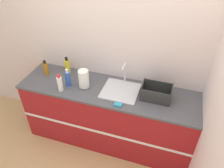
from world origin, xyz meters
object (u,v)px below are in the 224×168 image
(bottle_amber, at_px, (46,68))
(bottle_blue, at_px, (68,79))
(sink, at_px, (121,90))
(paper_towel_roll, at_px, (84,79))
(dish_rack, at_px, (156,94))
(bottle_yellow, at_px, (67,66))
(bottle_white_spray, at_px, (60,84))

(bottle_amber, xyz_separation_m, bottle_blue, (0.42, -0.15, 0.01))
(sink, xyz_separation_m, bottle_amber, (-1.09, 0.05, 0.07))
(sink, relative_size, paper_towel_roll, 1.82)
(bottle_amber, bearing_deg, dish_rack, -1.65)
(dish_rack, relative_size, bottle_blue, 1.47)
(bottle_amber, height_order, bottle_blue, bottle_blue)
(sink, xyz_separation_m, bottle_yellow, (-0.82, 0.16, 0.09))
(paper_towel_roll, height_order, bottle_yellow, bottle_yellow)
(dish_rack, distance_m, bottle_yellow, 1.26)
(bottle_blue, bearing_deg, bottle_white_spray, -109.03)
(dish_rack, bearing_deg, bottle_amber, 178.35)
(bottle_white_spray, bearing_deg, sink, 17.10)
(paper_towel_roll, relative_size, bottle_white_spray, 1.02)
(bottle_amber, distance_m, bottle_blue, 0.44)
(dish_rack, xyz_separation_m, bottle_amber, (-1.53, 0.04, 0.03))
(bottle_amber, bearing_deg, paper_towel_roll, -10.50)
(dish_rack, bearing_deg, paper_towel_roll, -175.46)
(sink, bearing_deg, bottle_amber, 177.21)
(sink, relative_size, bottle_yellow, 1.80)
(dish_rack, distance_m, bottle_amber, 1.53)
(bottle_yellow, bearing_deg, bottle_amber, -158.27)
(sink, xyz_separation_m, dish_rack, (0.44, 0.01, 0.04))
(paper_towel_roll, height_order, bottle_blue, paper_towel_roll)
(bottle_yellow, bearing_deg, dish_rack, -7.02)
(paper_towel_roll, relative_size, bottle_amber, 1.18)
(bottle_yellow, xyz_separation_m, bottle_amber, (-0.28, -0.11, -0.02))
(bottle_amber, bearing_deg, bottle_blue, -19.25)
(sink, distance_m, bottle_white_spray, 0.76)
(bottle_white_spray, bearing_deg, bottle_blue, 70.97)
(dish_rack, relative_size, bottle_yellow, 1.43)
(sink, distance_m, dish_rack, 0.44)
(paper_towel_roll, bearing_deg, bottle_blue, -171.64)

